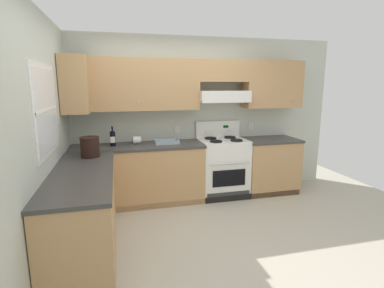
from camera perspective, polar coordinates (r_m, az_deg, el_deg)
The scene contains 10 objects.
ground_plane at distance 3.77m, azimuth 0.83°, elevation -17.28°, with size 7.04×7.04×0.00m, color #B2AA99.
wall_back at distance 4.90m, azimuth 0.81°, elevation 7.53°, with size 4.68×0.57×2.55m.
wall_left at distance 3.53m, azimuth -26.00°, elevation 2.65°, with size 0.47×4.00×2.55m.
counter_back_run at distance 4.74m, azimuth -1.65°, elevation -5.26°, with size 3.60×0.65×0.91m.
counter_left_run at distance 3.49m, azimuth -19.74°, elevation -12.22°, with size 0.63×1.91×0.91m.
stove at distance 4.92m, azimuth 5.86°, elevation -4.35°, with size 0.76×0.62×1.20m.
wine_bottle at distance 4.56m, azimuth -14.88°, elevation 1.23°, with size 0.08×0.08×0.31m.
bowl at distance 4.60m, azimuth -4.84°, elevation 0.32°, with size 0.36×0.22×0.06m.
bucket at distance 3.94m, azimuth -18.89°, elevation -0.45°, with size 0.24×0.24×0.25m.
paper_towel_roll at distance 4.65m, azimuth -10.44°, elevation 0.78°, with size 0.12×0.12×0.12m.
Camera 1 is at (-0.86, -3.20, 1.81)m, focal length 27.98 mm.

